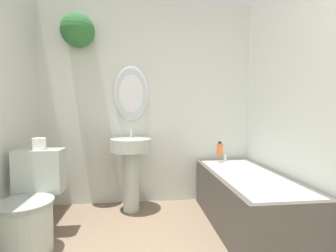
{
  "coord_description": "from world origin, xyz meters",
  "views": [
    {
      "loc": [
        -0.1,
        -0.29,
        1.1
      ],
      "look_at": [
        0.12,
        1.64,
        0.99
      ],
      "focal_mm": 26.0,
      "sensor_mm": 36.0,
      "label": 1
    }
  ],
  "objects_px": {
    "toilet": "(31,207)",
    "toilet_paper_roll": "(39,144)",
    "bathtub": "(248,200)",
    "pedestal_sink": "(131,161)",
    "shampoo_bottle": "(220,149)"
  },
  "relations": [
    {
      "from": "bathtub",
      "to": "shampoo_bottle",
      "type": "distance_m",
      "value": 0.71
    },
    {
      "from": "shampoo_bottle",
      "to": "toilet",
      "type": "bearing_deg",
      "value": -158.49
    },
    {
      "from": "shampoo_bottle",
      "to": "toilet_paper_roll",
      "type": "height_order",
      "value": "toilet_paper_roll"
    },
    {
      "from": "toilet",
      "to": "bathtub",
      "type": "distance_m",
      "value": 1.89
    },
    {
      "from": "toilet",
      "to": "shampoo_bottle",
      "type": "height_order",
      "value": "toilet"
    },
    {
      "from": "pedestal_sink",
      "to": "toilet_paper_roll",
      "type": "height_order",
      "value": "pedestal_sink"
    },
    {
      "from": "toilet",
      "to": "bathtub",
      "type": "xyz_separation_m",
      "value": [
        1.89,
        0.13,
        -0.07
      ]
    },
    {
      "from": "shampoo_bottle",
      "to": "toilet_paper_roll",
      "type": "bearing_deg",
      "value": -164.13
    },
    {
      "from": "pedestal_sink",
      "to": "toilet_paper_roll",
      "type": "relative_size",
      "value": 8.21
    },
    {
      "from": "shampoo_bottle",
      "to": "toilet_paper_roll",
      "type": "xyz_separation_m",
      "value": [
        -1.81,
        -0.51,
        0.16
      ]
    },
    {
      "from": "bathtub",
      "to": "toilet_paper_roll",
      "type": "height_order",
      "value": "toilet_paper_roll"
    },
    {
      "from": "toilet",
      "to": "toilet_paper_roll",
      "type": "distance_m",
      "value": 0.53
    },
    {
      "from": "pedestal_sink",
      "to": "bathtub",
      "type": "distance_m",
      "value": 1.26
    },
    {
      "from": "pedestal_sink",
      "to": "bathtub",
      "type": "relative_size",
      "value": 0.62
    },
    {
      "from": "toilet",
      "to": "toilet_paper_roll",
      "type": "height_order",
      "value": "toilet_paper_roll"
    }
  ]
}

